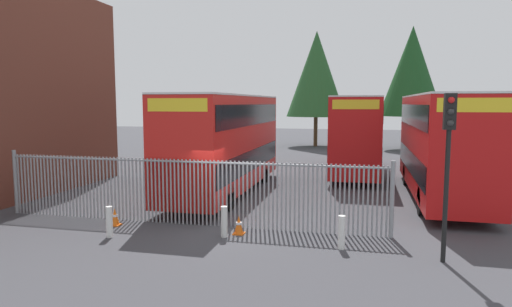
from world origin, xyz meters
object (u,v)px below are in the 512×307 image
object	(u,v)px
bollard_near_right	(342,232)
traffic_cone_by_gate	(115,217)
bollard_near_left	(109,222)
traffic_cone_mid_forecourt	(239,225)
double_decker_bus_behind_fence_left	(442,142)
double_decker_bus_near_gate	(226,140)
double_decker_bus_behind_fence_right	(357,132)
traffic_light_kerbside	(448,146)
bollard_center_front	(224,222)

from	to	relation	value
bollard_near_right	traffic_cone_by_gate	bearing A→B (deg)	174.55
bollard_near_left	traffic_cone_mid_forecourt	world-z (taller)	bollard_near_left
double_decker_bus_behind_fence_left	traffic_cone_by_gate	xyz separation A→B (m)	(-11.23, -7.21, -2.13)
double_decker_bus_near_gate	traffic_cone_by_gate	world-z (taller)	double_decker_bus_near_gate
double_decker_bus_behind_fence_right	bollard_near_right	size ratio (longest dim) A/B	11.38
bollard_near_left	traffic_cone_by_gate	bearing A→B (deg)	114.17
double_decker_bus_behind_fence_left	traffic_cone_mid_forecourt	xyz separation A→B (m)	(-6.95, -7.21, -2.13)
double_decker_bus_near_gate	bollard_near_right	bearing A→B (deg)	-51.50
double_decker_bus_behind_fence_right	traffic_light_kerbside	bearing A→B (deg)	-80.57
double_decker_bus_behind_fence_left	bollard_center_front	bearing A→B (deg)	-133.84
traffic_cone_mid_forecourt	bollard_near_left	bearing A→B (deg)	-161.84
bollard_near_left	bollard_near_right	world-z (taller)	same
double_decker_bus_behind_fence_left	double_decker_bus_behind_fence_right	size ratio (longest dim) A/B	1.00
traffic_light_kerbside	traffic_cone_mid_forecourt	bearing A→B (deg)	168.43
double_decker_bus_near_gate	double_decker_bus_behind_fence_right	bearing A→B (deg)	52.60
double_decker_bus_near_gate	traffic_cone_by_gate	bearing A→B (deg)	-107.39
traffic_cone_by_gate	traffic_cone_mid_forecourt	distance (m)	4.28
double_decker_bus_behind_fence_right	traffic_light_kerbside	size ratio (longest dim) A/B	2.51
double_decker_bus_behind_fence_left	traffic_cone_mid_forecourt	bearing A→B (deg)	-133.96
bollard_near_left	traffic_cone_mid_forecourt	bearing A→B (deg)	18.16
bollard_center_front	traffic_cone_by_gate	bearing A→B (deg)	174.32
bollard_near_right	bollard_center_front	bearing A→B (deg)	174.82
traffic_cone_mid_forecourt	traffic_light_kerbside	bearing A→B (deg)	-11.57
double_decker_bus_near_gate	traffic_light_kerbside	xyz separation A→B (m)	(8.10, -7.39, 0.56)
bollard_near_right	traffic_cone_mid_forecourt	world-z (taller)	bollard_near_right
double_decker_bus_near_gate	double_decker_bus_behind_fence_right	world-z (taller)	same
bollard_near_right	traffic_cone_mid_forecourt	xyz separation A→B (m)	(-3.17, 0.72, -0.19)
bollard_center_front	double_decker_bus_behind_fence_right	bearing A→B (deg)	75.33
traffic_cone_by_gate	traffic_cone_mid_forecourt	size ratio (longest dim) A/B	1.00
traffic_cone_mid_forecourt	traffic_cone_by_gate	bearing A→B (deg)	-179.91
bollard_near_left	bollard_center_front	bearing A→B (deg)	13.73
double_decker_bus_near_gate	bollard_near_left	world-z (taller)	double_decker_bus_near_gate
double_decker_bus_near_gate	double_decker_bus_behind_fence_left	size ratio (longest dim) A/B	1.00
bollard_near_right	traffic_cone_mid_forecourt	bearing A→B (deg)	167.26
traffic_light_kerbside	bollard_center_front	bearing A→B (deg)	172.72
double_decker_bus_behind_fence_right	traffic_light_kerbside	xyz separation A→B (m)	(2.45, -14.77, 0.56)
bollard_near_right	traffic_light_kerbside	xyz separation A→B (m)	(2.59, -0.46, 2.51)
double_decker_bus_behind_fence_right	traffic_light_kerbside	world-z (taller)	double_decker_bus_behind_fence_right
double_decker_bus_behind_fence_left	double_decker_bus_behind_fence_right	world-z (taller)	same
bollard_center_front	traffic_cone_by_gate	size ratio (longest dim) A/B	1.61
bollard_near_left	double_decker_bus_near_gate	bearing A→B (deg)	79.33
bollard_center_front	bollard_near_right	size ratio (longest dim) A/B	1.00
bollard_near_right	traffic_cone_mid_forecourt	distance (m)	3.26
bollard_center_front	bollard_near_right	xyz separation A→B (m)	(3.52, -0.32, 0.00)
double_decker_bus_behind_fence_left	traffic_cone_by_gate	distance (m)	13.52
bollard_center_front	traffic_light_kerbside	size ratio (longest dim) A/B	0.22
double_decker_bus_behind_fence_right	traffic_cone_by_gate	distance (m)	15.71
bollard_center_front	traffic_cone_mid_forecourt	xyz separation A→B (m)	(0.35, 0.40, -0.19)
double_decker_bus_behind_fence_right	bollard_near_right	distance (m)	14.44
double_decker_bus_behind_fence_right	traffic_cone_by_gate	world-z (taller)	double_decker_bus_behind_fence_right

